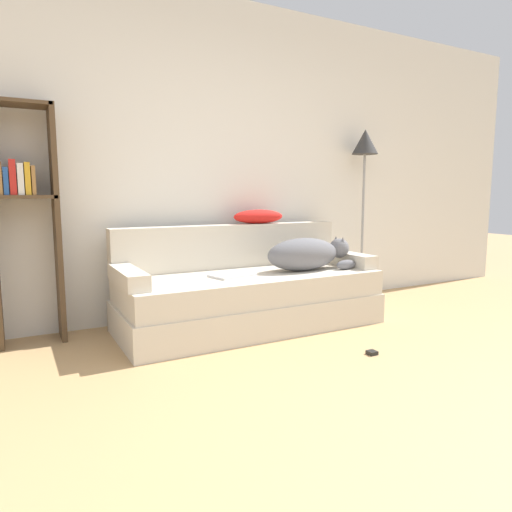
# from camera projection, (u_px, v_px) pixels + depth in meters

# --- Properties ---
(ground_plane) EXTENTS (20.00, 20.00, 0.00)m
(ground_plane) POSITION_uv_depth(u_px,v_px,m) (444.00, 455.00, 1.85)
(ground_plane) COLOR tan
(wall_back) EXTENTS (7.72, 0.06, 2.70)m
(wall_back) POSITION_uv_depth(u_px,v_px,m) (203.00, 159.00, 3.91)
(wall_back) COLOR silver
(wall_back) RESTS_ON ground_plane
(couch) EXTENTS (2.06, 0.85, 0.43)m
(couch) POSITION_uv_depth(u_px,v_px,m) (250.00, 301.00, 3.62)
(couch) COLOR beige
(couch) RESTS_ON ground_plane
(couch_backrest) EXTENTS (2.02, 0.15, 0.36)m
(couch_backrest) POSITION_uv_depth(u_px,v_px,m) (231.00, 246.00, 3.87)
(couch_backrest) COLOR beige
(couch_backrest) RESTS_ON couch
(couch_arm_left) EXTENTS (0.15, 0.66, 0.11)m
(couch_arm_left) POSITION_uv_depth(u_px,v_px,m) (128.00, 277.00, 3.13)
(couch_arm_left) COLOR beige
(couch_arm_left) RESTS_ON couch
(couch_arm_right) EXTENTS (0.15, 0.66, 0.11)m
(couch_arm_right) POSITION_uv_depth(u_px,v_px,m) (346.00, 258.00, 4.03)
(couch_arm_right) COLOR beige
(couch_arm_right) RESTS_ON couch
(dog) EXTENTS (0.78, 0.31, 0.27)m
(dog) POSITION_uv_depth(u_px,v_px,m) (307.00, 254.00, 3.73)
(dog) COLOR slate
(dog) RESTS_ON couch
(laptop) EXTENTS (0.36, 0.28, 0.02)m
(laptop) POSITION_uv_depth(u_px,v_px,m) (232.00, 275.00, 3.46)
(laptop) COLOR silver
(laptop) RESTS_ON couch
(throw_pillow) EXTENTS (0.48, 0.17, 0.12)m
(throw_pillow) POSITION_uv_depth(u_px,v_px,m) (259.00, 217.00, 3.99)
(throw_pillow) COLOR red
(throw_pillow) RESTS_ON couch_backrest
(bookshelf) EXTENTS (0.43, 0.26, 1.67)m
(bookshelf) POSITION_uv_depth(u_px,v_px,m) (23.00, 208.00, 3.14)
(bookshelf) COLOR #4C3823
(bookshelf) RESTS_ON ground_plane
(floor_lamp) EXTENTS (0.25, 0.25, 1.68)m
(floor_lamp) POSITION_uv_depth(u_px,v_px,m) (365.00, 160.00, 4.48)
(floor_lamp) COLOR gray
(floor_lamp) RESTS_ON ground_plane
(power_adapter) EXTENTS (0.06, 0.06, 0.02)m
(power_adapter) POSITION_uv_depth(u_px,v_px,m) (372.00, 353.00, 3.01)
(power_adapter) COLOR black
(power_adapter) RESTS_ON ground_plane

